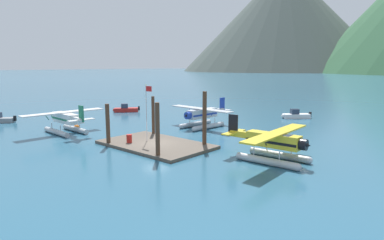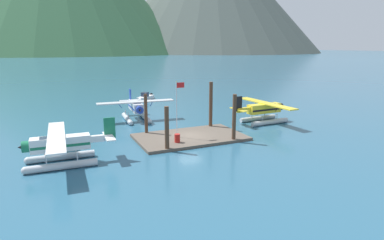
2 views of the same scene
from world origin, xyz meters
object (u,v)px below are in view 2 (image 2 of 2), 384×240
(boat_white_open_north, at_px, (145,97))
(mooring_buoy, at_px, (49,155))
(flagpole, at_px, (178,103))
(seaplane_yellow_stbd_fwd, at_px, (264,111))
(seaplane_white_port_aft, at_px, (61,147))
(fuel_drum, at_px, (177,138))
(seaplane_silver_bow_left, at_px, (136,109))

(boat_white_open_north, bearing_deg, mooring_buoy, -121.47)
(flagpole, distance_m, seaplane_yellow_stbd_fwd, 14.08)
(seaplane_white_port_aft, bearing_deg, fuel_drum, 6.13)
(seaplane_white_port_aft, bearing_deg, seaplane_yellow_stbd_fwd, 12.97)
(fuel_drum, distance_m, seaplane_yellow_stbd_fwd, 15.16)
(flagpole, bearing_deg, seaplane_yellow_stbd_fwd, 11.78)
(flagpole, height_order, boat_white_open_north, flagpole)
(seaplane_white_port_aft, relative_size, boat_white_open_north, 2.59)
(mooring_buoy, height_order, seaplane_white_port_aft, seaplane_white_port_aft)
(seaplane_silver_bow_left, bearing_deg, seaplane_yellow_stbd_fwd, -28.96)
(mooring_buoy, height_order, boat_white_open_north, boat_white_open_north)
(mooring_buoy, xyz_separation_m, seaplane_white_port_aft, (1.01, -2.03, 1.22))
(seaplane_yellow_stbd_fwd, height_order, seaplane_silver_bow_left, same)
(flagpole, relative_size, seaplane_yellow_stbd_fwd, 0.59)
(mooring_buoy, distance_m, boat_white_open_north, 33.47)
(flagpole, xyz_separation_m, seaplane_white_port_aft, (-12.08, -3.08, -2.54))
(fuel_drum, relative_size, seaplane_yellow_stbd_fwd, 0.08)
(seaplane_white_port_aft, distance_m, boat_white_open_north, 34.74)
(seaplane_yellow_stbd_fwd, bearing_deg, flagpole, -168.22)
(fuel_drum, distance_m, boat_white_open_north, 29.82)
(flagpole, bearing_deg, seaplane_silver_bow_left, 98.62)
(fuel_drum, bearing_deg, flagpole, 66.11)
(mooring_buoy, relative_size, seaplane_silver_bow_left, 0.07)
(seaplane_yellow_stbd_fwd, relative_size, seaplane_white_port_aft, 1.00)
(flagpole, distance_m, seaplane_silver_bow_left, 11.68)
(seaplane_yellow_stbd_fwd, relative_size, seaplane_silver_bow_left, 1.00)
(seaplane_white_port_aft, xyz_separation_m, boat_white_open_north, (16.45, 30.57, -1.09))
(mooring_buoy, bearing_deg, seaplane_yellow_stbd_fwd, 8.28)
(seaplane_silver_bow_left, bearing_deg, flagpole, -81.38)
(flagpole, relative_size, fuel_drum, 6.98)
(fuel_drum, height_order, boat_white_open_north, boat_white_open_north)
(mooring_buoy, distance_m, seaplane_white_port_aft, 2.57)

